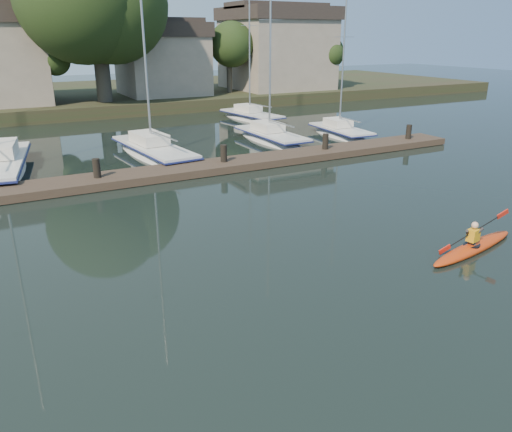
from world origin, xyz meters
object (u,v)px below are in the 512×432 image
kayak (473,246)px  sailboat_3 (271,144)px  sailboat_2 (154,160)px  dock (165,173)px  sailboat_4 (340,139)px  sailboat_7 (251,122)px  sailboat_1 (1,177)px

kayak → sailboat_3: size_ratio=0.35×
sailboat_2 → sailboat_3: bearing=-2.3°
dock → sailboat_4: (13.18, 4.12, -0.38)m
kayak → sailboat_7: bearing=67.1°
sailboat_4 → sailboat_7: (-2.04, 8.51, -0.00)m
kayak → sailboat_3: (2.81, 17.22, -0.34)m
dock → sailboat_2: bearing=79.2°
kayak → sailboat_1: (-12.22, 16.86, -0.37)m
sailboat_3 → sailboat_2: bearing=-176.9°
kayak → sailboat_7: size_ratio=0.36×
sailboat_7 → kayak: bearing=-110.7°
sailboat_7 → sailboat_1: bearing=-163.4°
kayak → sailboat_2: sailboat_2 is taller
kayak → sailboat_4: size_ratio=0.40×
dock → kayak: bearing=-65.9°
sailboat_1 → sailboat_3: sailboat_1 is taller
kayak → sailboat_1: 20.83m
dock → sailboat_1: size_ratio=2.19×
sailboat_1 → dock: bearing=-24.6°
sailboat_3 → sailboat_7: bearing=70.2°
kayak → sailboat_7: (5.57, 25.08, -0.34)m
dock → sailboat_7: bearing=48.6°
sailboat_2 → kayak: bearing=-80.0°
sailboat_2 → sailboat_4: size_ratio=1.39×
dock → sailboat_2: sailboat_2 is taller
sailboat_3 → sailboat_7: (2.77, 7.86, 0.00)m
sailboat_1 → sailboat_7: size_ratio=1.32×
sailboat_1 → sailboat_4: (19.84, -0.29, 0.04)m
kayak → sailboat_1: size_ratio=0.27×
sailboat_1 → sailboat_4: size_ratio=1.47×
sailboat_4 → sailboat_1: bearing=-176.6°
sailboat_1 → sailboat_3: size_ratio=1.28×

